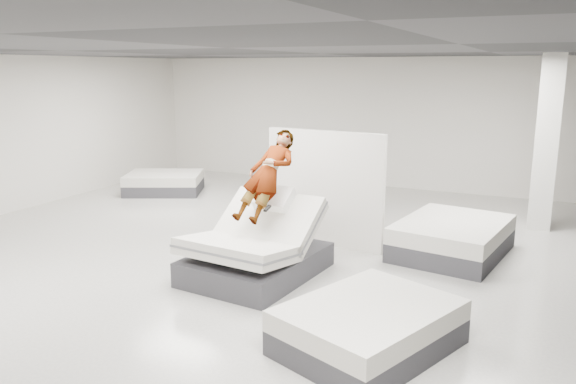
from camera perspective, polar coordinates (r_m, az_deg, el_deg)
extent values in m
plane|color=beige|center=(8.31, -5.69, -8.29)|extent=(14.00, 14.00, 0.00)
plane|color=#242427|center=(7.77, -6.21, 14.35)|extent=(14.00, 14.00, 0.00)
cube|color=silver|center=(14.30, 8.57, 6.99)|extent=(12.00, 0.04, 3.20)
cube|color=#333237|center=(8.17, -3.17, -7.30)|extent=(1.70, 2.14, 0.35)
cube|color=silver|center=(8.27, -1.92, -2.98)|extent=(1.58, 1.08, 0.77)
cube|color=slate|center=(8.27, -1.92, -2.98)|extent=(1.59, 0.99, 0.63)
cube|color=silver|center=(7.69, -5.20, -5.84)|extent=(1.59, 1.17, 0.36)
cube|color=slate|center=(7.69, -5.20, -5.84)|extent=(1.61, 1.17, 0.17)
cube|color=white|center=(8.30, -1.44, -0.63)|extent=(0.59, 0.46, 0.35)
imported|color=slate|center=(8.12, -2.07, 0.24)|extent=(0.72, 1.46, 1.36)
cube|color=black|center=(7.76, -2.11, -1.66)|extent=(0.06, 0.15, 0.08)
cube|color=silver|center=(9.39, 3.71, 0.36)|extent=(2.13, 0.35, 1.94)
cube|color=#333237|center=(9.44, 16.29, -5.21)|extent=(1.80, 2.21, 0.30)
cube|color=silver|center=(9.36, 16.39, -3.61)|extent=(1.80, 2.21, 0.25)
cube|color=#333237|center=(6.23, 8.17, -14.37)|extent=(1.93, 2.18, 0.27)
cube|color=silver|center=(6.13, 8.25, -12.29)|extent=(1.93, 2.18, 0.23)
cube|color=#333237|center=(13.83, -12.43, 0.48)|extent=(2.11, 1.90, 0.26)
cube|color=silver|center=(13.78, -12.48, 1.45)|extent=(2.11, 1.90, 0.22)
cube|color=silver|center=(11.26, 24.77, 4.52)|extent=(0.40, 0.40, 3.20)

